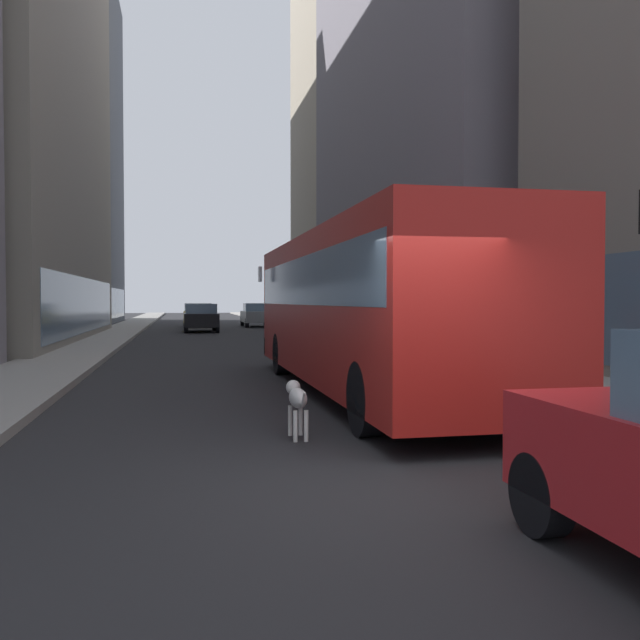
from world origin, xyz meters
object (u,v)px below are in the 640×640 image
(car_yellow_taxi, at_px, (198,315))
(car_grey_wagon, at_px, (257,315))
(car_black_suv, at_px, (201,317))
(dalmatian_dog, at_px, (297,399))
(transit_bus, at_px, (365,302))

(car_yellow_taxi, bearing_deg, car_grey_wagon, -3.88)
(car_black_suv, xyz_separation_m, dalmatian_dog, (0.37, -30.83, -0.31))
(car_grey_wagon, bearing_deg, car_black_suv, -119.89)
(car_yellow_taxi, height_order, dalmatian_dog, car_yellow_taxi)
(transit_bus, relative_size, car_grey_wagon, 2.62)
(car_grey_wagon, distance_m, dalmatian_dog, 37.97)
(car_yellow_taxi, relative_size, car_black_suv, 0.91)
(transit_bus, height_order, car_grey_wagon, transit_bus)
(transit_bus, relative_size, car_yellow_taxi, 2.84)
(car_yellow_taxi, xyz_separation_m, car_black_suv, (-0.00, -7.23, 0.00))
(car_grey_wagon, relative_size, dalmatian_dog, 4.57)
(car_yellow_taxi, xyz_separation_m, car_grey_wagon, (4.00, -0.27, 0.00))
(car_grey_wagon, relative_size, car_black_suv, 0.99)
(dalmatian_dog, bearing_deg, car_black_suv, 90.69)
(car_grey_wagon, xyz_separation_m, car_black_suv, (-4.00, -6.96, 0.00))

